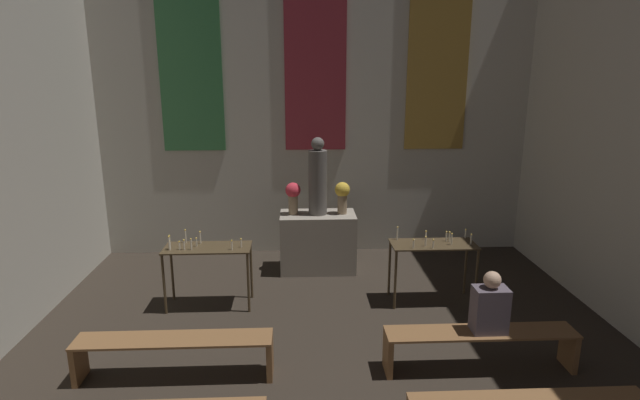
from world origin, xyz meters
name	(u,v)px	position (x,y,z in m)	size (l,w,h in m)	color
wall_back	(315,86)	(0.00, 9.14, 2.95)	(7.67, 0.16, 5.83)	beige
altar	(318,242)	(0.00, 8.15, 0.48)	(1.22, 0.67, 0.95)	gray
statue	(318,179)	(0.00, 8.15, 1.53)	(0.29, 0.29, 1.24)	#5B5651
flower_vase_left	(293,195)	(-0.40, 8.15, 1.27)	(0.24, 0.24, 0.52)	#937A5B
flower_vase_right	(342,195)	(0.40, 8.15, 1.27)	(0.24, 0.24, 0.52)	#937A5B
candle_rack_left	(207,255)	(-1.57, 6.88, 0.75)	(1.18, 0.50, 1.07)	#473823
candle_rack_right	(433,251)	(1.56, 6.88, 0.75)	(1.18, 0.50, 1.06)	#473823
pew_back_left	(174,349)	(-1.64, 5.17, 0.34)	(2.07, 0.36, 0.46)	brown
pew_back_right	(480,341)	(1.64, 5.17, 0.34)	(2.07, 0.36, 0.46)	brown
person_seated	(490,306)	(1.71, 5.17, 0.76)	(0.36, 0.24, 0.68)	#564C56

